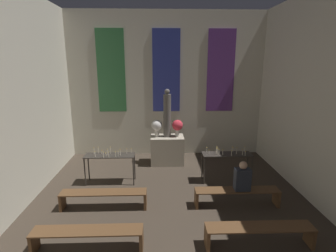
% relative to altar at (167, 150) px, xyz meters
% --- Properties ---
extents(wall_back, '(7.13, 0.16, 5.10)m').
position_rel_altar_xyz_m(wall_back, '(0.00, 1.03, 2.11)').
color(wall_back, beige).
rests_on(wall_back, ground_plane).
extents(altar, '(1.10, 0.74, 0.94)m').
position_rel_altar_xyz_m(altar, '(0.00, 0.00, 0.00)').
color(altar, '#ADA38E').
rests_on(altar, ground_plane).
extents(statue, '(0.25, 0.25, 1.59)m').
position_rel_altar_xyz_m(statue, '(0.00, -0.00, 1.22)').
color(statue, '#5B5651').
rests_on(statue, altar).
extents(flower_vase_left, '(0.36, 0.36, 0.57)m').
position_rel_altar_xyz_m(flower_vase_left, '(-0.34, 0.00, 0.83)').
color(flower_vase_left, beige).
rests_on(flower_vase_left, altar).
extents(flower_vase_right, '(0.36, 0.36, 0.57)m').
position_rel_altar_xyz_m(flower_vase_right, '(0.34, 0.00, 0.83)').
color(flower_vase_right, beige).
rests_on(flower_vase_right, altar).
extents(candle_rack_left, '(1.40, 0.45, 1.04)m').
position_rel_altar_xyz_m(candle_rack_left, '(-1.66, -1.45, 0.26)').
color(candle_rack_left, '#332D28').
rests_on(candle_rack_left, ground_plane).
extents(candle_rack_right, '(1.40, 0.45, 1.04)m').
position_rel_altar_xyz_m(candle_rack_right, '(1.66, -1.45, 0.26)').
color(candle_rack_right, '#332D28').
rests_on(candle_rack_right, ground_plane).
extents(pew_third_left, '(2.01, 0.36, 0.42)m').
position_rel_altar_xyz_m(pew_third_left, '(-1.58, -4.25, -0.16)').
color(pew_third_left, brown).
rests_on(pew_third_left, ground_plane).
extents(pew_third_right, '(2.01, 0.36, 0.42)m').
position_rel_altar_xyz_m(pew_third_right, '(1.58, -4.25, -0.16)').
color(pew_third_right, brown).
rests_on(pew_third_right, ground_plane).
extents(pew_back_left, '(2.01, 0.36, 0.42)m').
position_rel_altar_xyz_m(pew_back_left, '(-1.58, -2.82, -0.16)').
color(pew_back_left, brown).
rests_on(pew_back_left, ground_plane).
extents(pew_back_right, '(2.01, 0.36, 0.42)m').
position_rel_altar_xyz_m(pew_back_right, '(1.58, -2.82, -0.16)').
color(pew_back_right, brown).
rests_on(pew_back_right, ground_plane).
extents(person_seated, '(0.36, 0.24, 0.71)m').
position_rel_altar_xyz_m(person_seated, '(1.69, -2.82, 0.26)').
color(person_seated, '#282D38').
rests_on(person_seated, pew_back_right).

